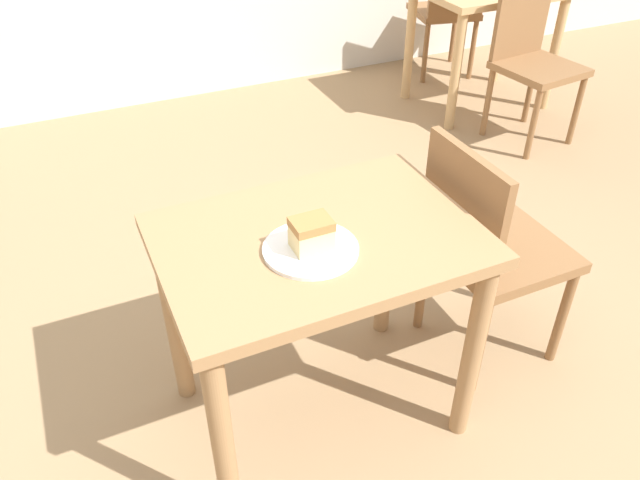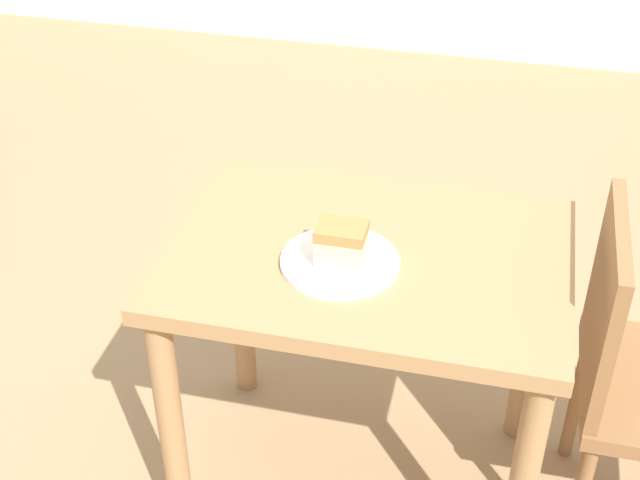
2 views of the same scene
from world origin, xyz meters
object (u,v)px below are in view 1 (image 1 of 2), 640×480
object	(u,v)px
chair_near_window	(487,246)
plate	(311,249)
chair_far_opposite	(448,9)
cake_slice	(312,234)
dining_table_far	(486,10)
chair_far_corner	(532,58)
dining_table_near	(318,273)

from	to	relation	value
chair_near_window	plate	world-z (taller)	chair_near_window
chair_near_window	chair_far_opposite	distance (m)	2.82
chair_far_opposite	cake_slice	bearing A→B (deg)	61.47
plate	dining_table_far	bearing A→B (deg)	43.61
chair_far_corner	cake_slice	world-z (taller)	chair_far_corner
chair_far_corner	dining_table_far	bearing A→B (deg)	78.29
dining_table_far	cake_slice	xyz separation A→B (m)	(-2.08, -1.99, 0.19)
dining_table_far	chair_far_opposite	xyz separation A→B (m)	(0.08, 0.52, -0.13)
dining_table_near	chair_far_corner	world-z (taller)	chair_far_corner
dining_table_far	chair_near_window	size ratio (longest dim) A/B	0.98
dining_table_far	cake_slice	size ratio (longest dim) A/B	8.10
chair_near_window	plate	distance (m)	0.75
dining_table_near	dining_table_far	world-z (taller)	dining_table_far
plate	chair_far_opposite	bearing A→B (deg)	49.17
dining_table_near	chair_far_corner	bearing A→B (deg)	35.21
dining_table_far	chair_far_opposite	distance (m)	0.54
dining_table_near	chair_far_opposite	xyz separation A→B (m)	(2.12, 2.45, -0.12)
cake_slice	plate	bearing A→B (deg)	150.78
dining_table_far	cake_slice	bearing A→B (deg)	-136.34
plate	chair_near_window	bearing A→B (deg)	7.64
plate	cake_slice	distance (m)	0.05
chair_far_corner	cake_slice	distance (m)	2.53
chair_far_corner	plate	bearing A→B (deg)	-151.33
dining_table_far	chair_near_window	xyz separation A→B (m)	(-1.39, -1.89, -0.13)
dining_table_far	plate	bearing A→B (deg)	-136.39
chair_near_window	chair_far_corner	bearing A→B (deg)	-44.43
chair_near_window	chair_far_corner	distance (m)	1.92
plate	cake_slice	bearing A→B (deg)	-29.22
cake_slice	dining_table_far	bearing A→B (deg)	43.66
cake_slice	dining_table_near	bearing A→B (deg)	52.63
plate	chair_far_corner	bearing A→B (deg)	35.67
dining_table_near	dining_table_far	distance (m)	2.80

